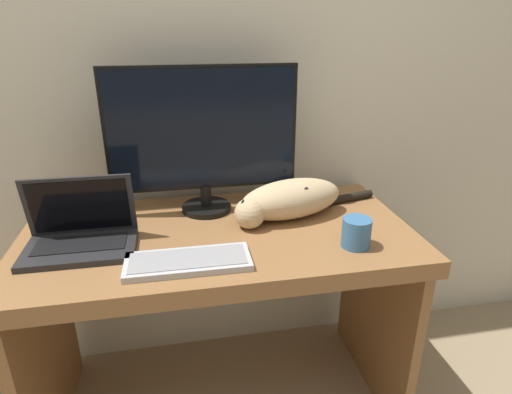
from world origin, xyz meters
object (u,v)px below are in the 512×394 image
laptop (80,235)px  coffee_mug (356,233)px  monitor (203,136)px  cat (289,199)px  external_keyboard (188,261)px

laptop → coffee_mug: 0.87m
monitor → coffee_mug: size_ratio=7.13×
laptop → coffee_mug: size_ratio=3.52×
laptop → cat: size_ratio=0.57×
monitor → laptop: 0.53m
monitor → laptop: (-0.41, -0.22, -0.24)m
laptop → cat: laptop is taller
monitor → cat: (0.29, -0.12, -0.22)m
monitor → coffee_mug: bearing=-40.3°
monitor → laptop: bearing=-151.7°
coffee_mug → cat: bearing=121.3°
monitor → coffee_mug: monitor is taller
coffee_mug → external_keyboard: bearing=-178.5°
external_keyboard → coffee_mug: coffee_mug is taller
laptop → external_keyboard: 0.37m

